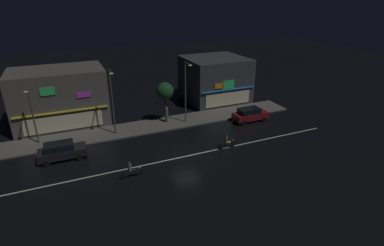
# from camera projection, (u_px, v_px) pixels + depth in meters

# --- Properties ---
(ground_plane) EXTENTS (140.00, 140.00, 0.00)m
(ground_plane) POSITION_uv_depth(u_px,v_px,m) (187.00, 156.00, 28.95)
(ground_plane) COLOR black
(lane_divider_stripe) EXTENTS (33.07, 0.16, 0.01)m
(lane_divider_stripe) POSITION_uv_depth(u_px,v_px,m) (187.00, 156.00, 28.95)
(lane_divider_stripe) COLOR beige
(lane_divider_stripe) RESTS_ON ground
(sidewalk_far) EXTENTS (34.81, 3.96, 0.14)m
(sidewalk_far) POSITION_uv_depth(u_px,v_px,m) (160.00, 124.00, 35.90)
(sidewalk_far) COLOR #5B5954
(sidewalk_far) RESTS_ON ground
(storefront_left_block) EXTENTS (8.43, 8.28, 6.19)m
(storefront_left_block) POSITION_uv_depth(u_px,v_px,m) (215.00, 79.00, 43.65)
(storefront_left_block) COLOR #383A3F
(storefront_left_block) RESTS_ON ground
(storefront_center_block) EXTENTS (10.31, 6.81, 6.60)m
(storefront_center_block) POSITION_uv_depth(u_px,v_px,m) (60.00, 97.00, 35.26)
(storefront_center_block) COLOR #56514C
(storefront_center_block) RESTS_ON ground
(streetlamp_west) EXTENTS (0.44, 1.64, 6.07)m
(streetlamp_west) POSITION_uv_depth(u_px,v_px,m) (32.00, 111.00, 29.68)
(streetlamp_west) COLOR #47494C
(streetlamp_west) RESTS_ON sidewalk_far
(streetlamp_mid) EXTENTS (0.44, 1.64, 7.24)m
(streetlamp_mid) POSITION_uv_depth(u_px,v_px,m) (112.00, 97.00, 31.58)
(streetlamp_mid) COLOR #47494C
(streetlamp_mid) RESTS_ON sidewalk_far
(streetlamp_east) EXTENTS (0.44, 1.64, 7.34)m
(streetlamp_east) POSITION_uv_depth(u_px,v_px,m) (186.00, 88.00, 34.67)
(streetlamp_east) COLOR #47494C
(streetlamp_east) RESTS_ON sidewalk_far
(pedestrian_on_sidewalk) EXTENTS (0.37, 0.37, 1.88)m
(pedestrian_on_sidewalk) POSITION_uv_depth(u_px,v_px,m) (167.00, 115.00, 36.13)
(pedestrian_on_sidewalk) COLOR #4C664C
(pedestrian_on_sidewalk) RESTS_ON sidewalk_far
(street_tree) EXTENTS (2.07, 2.07, 4.84)m
(street_tree) POSITION_uv_depth(u_px,v_px,m) (165.00, 91.00, 35.24)
(street_tree) COLOR #473323
(street_tree) RESTS_ON sidewalk_far
(parked_car_near_kerb) EXTENTS (4.30, 1.98, 1.67)m
(parked_car_near_kerb) POSITION_uv_depth(u_px,v_px,m) (62.00, 151.00, 28.12)
(parked_car_near_kerb) COLOR black
(parked_car_near_kerb) RESTS_ON ground
(parked_car_trailing) EXTENTS (4.30, 1.98, 1.67)m
(parked_car_trailing) POSITION_uv_depth(u_px,v_px,m) (250.00, 114.00, 36.78)
(parked_car_trailing) COLOR maroon
(parked_car_trailing) RESTS_ON ground
(motorcycle_lead) EXTENTS (1.90, 0.60, 1.52)m
(motorcycle_lead) POSITION_uv_depth(u_px,v_px,m) (227.00, 142.00, 30.25)
(motorcycle_lead) COLOR black
(motorcycle_lead) RESTS_ON ground
(motorcycle_following) EXTENTS (1.90, 0.60, 1.52)m
(motorcycle_following) POSITION_uv_depth(u_px,v_px,m) (131.00, 171.00, 25.38)
(motorcycle_following) COLOR black
(motorcycle_following) RESTS_ON ground
(traffic_cone) EXTENTS (0.36, 0.36, 0.55)m
(traffic_cone) POSITION_uv_depth(u_px,v_px,m) (233.00, 120.00, 36.58)
(traffic_cone) COLOR orange
(traffic_cone) RESTS_ON ground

